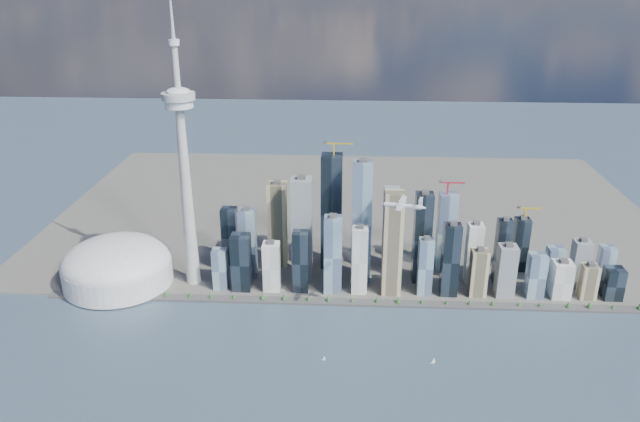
# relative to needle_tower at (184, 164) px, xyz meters

# --- Properties ---
(ground) EXTENTS (4000.00, 4000.00, 0.00)m
(ground) POSITION_rel_needle_tower_xyz_m (300.00, -310.00, -235.84)
(ground) COLOR #2D404E
(ground) RESTS_ON ground
(seawall) EXTENTS (1100.00, 22.00, 4.00)m
(seawall) POSITION_rel_needle_tower_xyz_m (300.00, -60.00, -233.84)
(seawall) COLOR #383838
(seawall) RESTS_ON ground
(land) EXTENTS (1400.00, 900.00, 3.00)m
(land) POSITION_rel_needle_tower_xyz_m (300.00, 390.00, -234.34)
(land) COLOR #4C4C47
(land) RESTS_ON ground
(shoreline_trees) EXTENTS (960.53, 7.20, 8.80)m
(shoreline_trees) POSITION_rel_needle_tower_xyz_m (300.00, -60.00, -227.06)
(shoreline_trees) COLOR #3F2D1E
(shoreline_trees) RESTS_ON seawall
(skyscraper_cluster) EXTENTS (736.00, 142.00, 253.98)m
(skyscraper_cluster) POSITION_rel_needle_tower_xyz_m (359.62, 26.82, -157.11)
(skyscraper_cluster) COLOR black
(skyscraper_cluster) RESTS_ON land
(needle_tower) EXTENTS (56.00, 56.00, 550.50)m
(needle_tower) POSITION_rel_needle_tower_xyz_m (0.00, 0.00, 0.00)
(needle_tower) COLOR #999894
(needle_tower) RESTS_ON land
(dome_stadium) EXTENTS (200.00, 200.00, 86.00)m
(dome_stadium) POSITION_rel_needle_tower_xyz_m (-140.00, -10.00, -196.40)
(dome_stadium) COLOR silver
(dome_stadium) RESTS_ON land
(airplane) EXTENTS (68.00, 60.52, 16.69)m
(airplane) POSITION_rel_needle_tower_xyz_m (372.92, -146.00, -13.26)
(airplane) COLOR silver
(airplane) RESTS_ON ground
(sailboat_west) EXTENTS (6.50, 2.32, 8.98)m
(sailboat_west) POSITION_rel_needle_tower_xyz_m (256.85, -232.28, -232.96)
(sailboat_west) COLOR silver
(sailboat_west) RESTS_ON ground
(sailboat_east) EXTENTS (7.45, 3.35, 10.31)m
(sailboat_east) POSITION_rel_needle_tower_xyz_m (422.66, -230.64, -232.53)
(sailboat_east) COLOR silver
(sailboat_east) RESTS_ON ground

